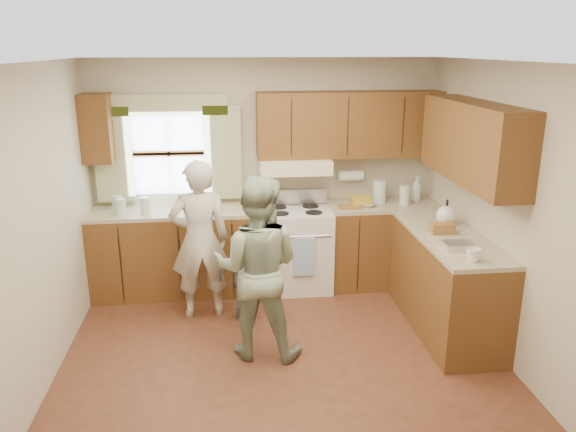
{
  "coord_description": "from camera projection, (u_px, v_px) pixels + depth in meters",
  "views": [
    {
      "loc": [
        -0.44,
        -4.39,
        2.61
      ],
      "look_at": [
        0.1,
        0.4,
        1.15
      ],
      "focal_mm": 35.0,
      "sensor_mm": 36.0,
      "label": 1
    }
  ],
  "objects": [
    {
      "name": "room",
      "position": [
        281.0,
        219.0,
        4.61
      ],
      "size": [
        3.8,
        3.8,
        3.8
      ],
      "color": "#502819",
      "rests_on": "ground"
    },
    {
      "name": "kitchen_fixtures",
      "position": [
        330.0,
        224.0,
        5.82
      ],
      "size": [
        3.8,
        2.25,
        2.15
      ],
      "color": "#462A0F",
      "rests_on": "ground"
    },
    {
      "name": "stove",
      "position": [
        296.0,
        247.0,
        6.24
      ],
      "size": [
        0.76,
        0.67,
        1.07
      ],
      "color": "silver",
      "rests_on": "ground"
    },
    {
      "name": "woman_left",
      "position": [
        200.0,
        240.0,
        5.48
      ],
      "size": [
        0.62,
        0.45,
        1.6
      ],
      "primitive_type": "imported",
      "rotation": [
        0.0,
        0.0,
        3.26
      ],
      "color": "beige",
      "rests_on": "ground"
    },
    {
      "name": "woman_right",
      "position": [
        257.0,
        268.0,
        4.77
      ],
      "size": [
        0.9,
        0.78,
        1.61
      ],
      "primitive_type": "imported",
      "rotation": [
        0.0,
        0.0,
        2.9
      ],
      "color": "#27462E",
      "rests_on": "ground"
    },
    {
      "name": "child",
      "position": [
        246.0,
        277.0,
        5.48
      ],
      "size": [
        0.54,
        0.28,
        0.89
      ],
      "primitive_type": "imported",
      "rotation": [
        0.0,
        0.0,
        3.02
      ],
      "color": "slate",
      "rests_on": "ground"
    }
  ]
}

